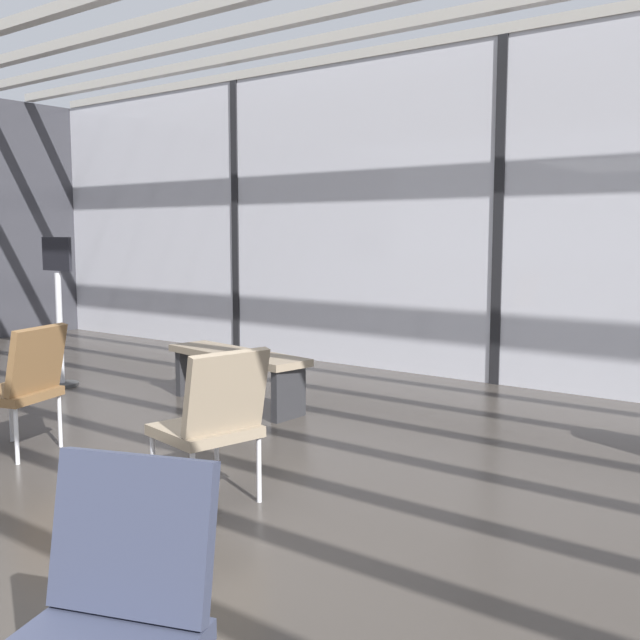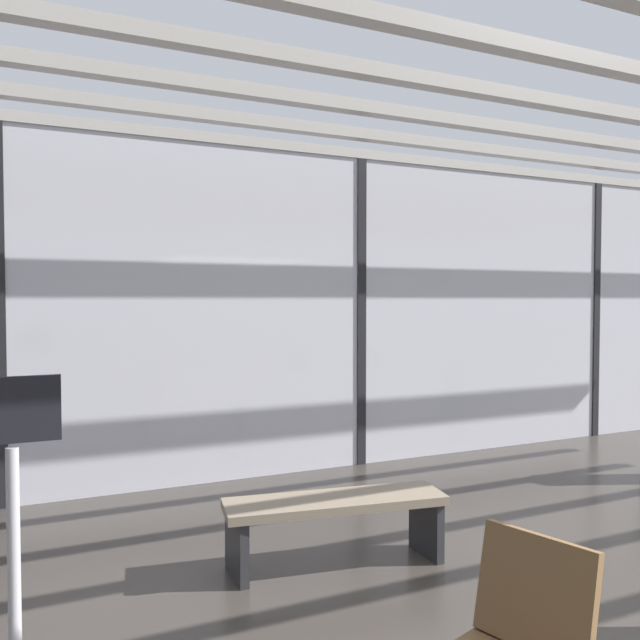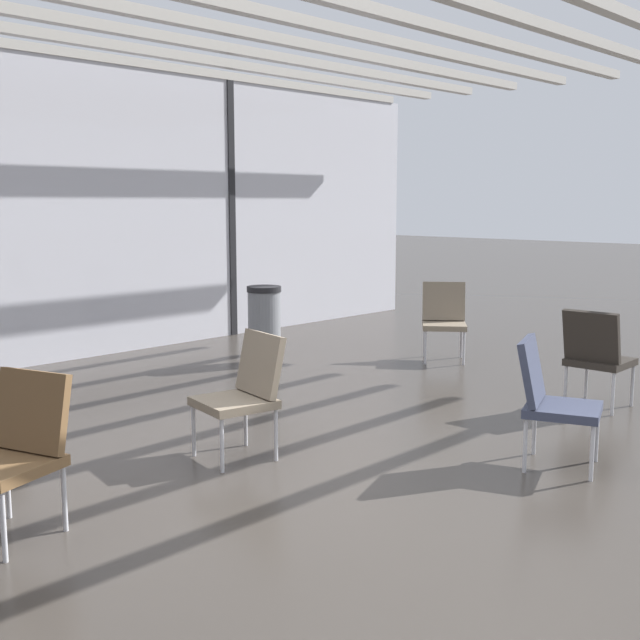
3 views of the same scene
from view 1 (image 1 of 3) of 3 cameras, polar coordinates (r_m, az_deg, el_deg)
The scene contains 8 objects.
glass_curtain_wall at distance 7.51m, azimuth 13.55°, elevation 7.84°, with size 14.00×0.08×3.32m, color silver.
window_mullion_0 at distance 9.50m, azimuth -6.26°, elevation 7.70°, with size 0.10×0.12×3.32m, color black.
window_mullion_1 at distance 7.51m, azimuth 13.55°, elevation 7.84°, with size 0.10×0.12×3.32m, color black.
lounge_chair_0 at distance 2.19m, azimuth -15.76°, elevation -20.40°, with size 0.63×0.66×0.87m.
lounge_chair_3 at distance 4.12m, azimuth -8.08°, elevation -7.29°, with size 0.61×0.57×0.87m.
lounge_chair_4 at distance 5.40m, azimuth -21.67°, elevation -4.36°, with size 0.65×0.62×0.87m.
waiting_bench at distance 6.49m, azimuth -6.33°, elevation -3.32°, with size 1.54×0.61×0.47m.
info_sign at distance 7.65m, azimuth -19.19°, elevation 0.24°, with size 0.44×0.32×1.44m.
Camera 1 is at (3.09, -1.64, 1.48)m, focal length 42.16 mm.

